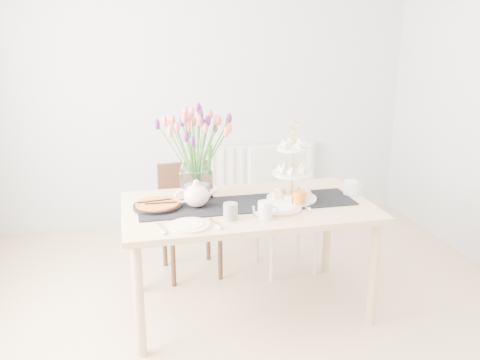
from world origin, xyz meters
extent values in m
plane|color=tan|center=(0.00, 0.00, 0.00)|extent=(4.50, 4.50, 0.00)
plane|color=silver|center=(0.00, 2.25, 1.30)|extent=(4.00, 0.00, 4.00)
cube|color=white|center=(0.50, 2.19, 0.45)|extent=(1.20, 0.08, 0.60)
cube|color=tan|center=(0.00, 0.51, 0.73)|extent=(1.60, 0.90, 0.04)
cylinder|color=tan|center=(-0.73, 0.13, 0.35)|extent=(0.06, 0.06, 0.71)
cylinder|color=tan|center=(0.73, 0.13, 0.35)|extent=(0.06, 0.06, 0.71)
cylinder|color=tan|center=(-0.73, 0.89, 0.35)|extent=(0.06, 0.06, 0.71)
cylinder|color=tan|center=(0.73, 0.89, 0.35)|extent=(0.06, 0.06, 0.71)
cube|color=#3D2416|center=(-0.30, 1.12, 0.43)|extent=(0.45, 0.45, 0.04)
cube|color=#3D2416|center=(-0.32, 1.31, 0.65)|extent=(0.42, 0.08, 0.40)
cylinder|color=#3D2416|center=(-0.46, 0.92, 0.20)|extent=(0.04, 0.04, 0.41)
cylinder|color=#3D2416|center=(-0.10, 0.95, 0.20)|extent=(0.04, 0.04, 0.41)
cylinder|color=#3D2416|center=(-0.49, 1.28, 0.20)|extent=(0.04, 0.04, 0.41)
cylinder|color=#3D2416|center=(-0.14, 1.31, 0.20)|extent=(0.04, 0.04, 0.41)
cube|color=silver|center=(0.44, 1.02, 0.48)|extent=(0.50, 0.50, 0.04)
cube|color=silver|center=(0.42, 1.24, 0.73)|extent=(0.47, 0.07, 0.45)
cylinder|color=silver|center=(0.27, 0.83, 0.23)|extent=(0.04, 0.04, 0.46)
cylinder|color=silver|center=(0.63, 0.86, 0.23)|extent=(0.04, 0.04, 0.46)
cylinder|color=silver|center=(0.25, 1.19, 0.23)|extent=(0.04, 0.04, 0.46)
cylinder|color=silver|center=(0.60, 1.21, 0.23)|extent=(0.04, 0.04, 0.46)
cube|color=black|center=(0.00, 0.51, 0.75)|extent=(1.40, 0.35, 0.01)
cube|color=silver|center=(-0.31, 0.73, 0.85)|extent=(0.20, 0.20, 0.20)
cylinder|color=gold|center=(0.30, 0.52, 0.99)|extent=(0.01, 0.01, 0.48)
cylinder|color=white|center=(0.30, 0.52, 0.77)|extent=(0.33, 0.33, 0.01)
cylinder|color=white|center=(0.30, 0.52, 0.94)|extent=(0.26, 0.26, 0.01)
cylinder|color=white|center=(0.30, 0.52, 1.10)|extent=(0.21, 0.21, 0.01)
cylinder|color=white|center=(0.73, 0.54, 0.80)|extent=(0.11, 0.11, 0.10)
cylinder|color=black|center=(-0.58, 0.57, 0.76)|extent=(0.31, 0.31, 0.03)
cylinder|color=orange|center=(-0.58, 0.57, 0.78)|extent=(0.28, 0.28, 0.01)
cylinder|color=gray|center=(-0.17, 0.27, 0.80)|extent=(0.12, 0.12, 0.10)
cylinder|color=silver|center=(0.04, 0.23, 0.80)|extent=(0.12, 0.12, 0.11)
cylinder|color=orange|center=(0.31, 0.40, 0.80)|extent=(0.12, 0.12, 0.10)
cylinder|color=white|center=(-0.42, 0.21, 0.76)|extent=(0.29, 0.29, 0.01)
cylinder|color=white|center=(0.17, 0.37, 0.76)|extent=(0.33, 0.33, 0.01)
camera|label=1|loc=(-0.75, -2.51, 1.84)|focal=38.00mm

